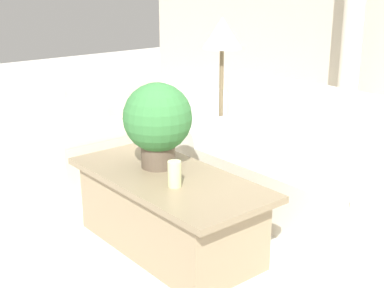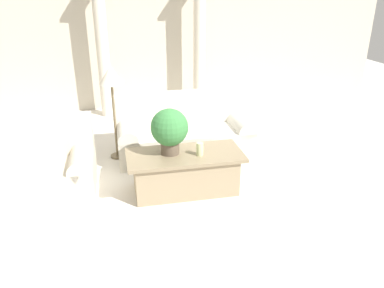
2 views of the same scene
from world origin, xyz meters
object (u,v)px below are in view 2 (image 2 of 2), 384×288
(potted_plant, at_px, (170,129))
(sofa_long, at_px, (183,131))
(loveseat, at_px, (45,165))
(coffee_table, at_px, (185,172))
(floor_lamp, at_px, (111,81))

(potted_plant, bearing_deg, sofa_long, 71.48)
(loveseat, height_order, potted_plant, potted_plant)
(sofa_long, xyz_separation_m, loveseat, (-1.86, -0.80, 0.01))
(coffee_table, relative_size, potted_plant, 2.52)
(coffee_table, relative_size, floor_lamp, 1.03)
(sofa_long, distance_m, loveseat, 2.03)
(loveseat, bearing_deg, coffee_table, -12.12)
(sofa_long, distance_m, floor_lamp, 1.28)
(sofa_long, distance_m, potted_plant, 1.26)
(coffee_table, xyz_separation_m, floor_lamp, (-0.79, 1.17, 0.90))
(coffee_table, bearing_deg, sofa_long, 80.15)
(coffee_table, height_order, potted_plant, potted_plant)
(sofa_long, relative_size, coffee_table, 1.41)
(loveseat, xyz_separation_m, coffee_table, (1.66, -0.36, -0.09))
(sofa_long, height_order, coffee_table, sofa_long)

